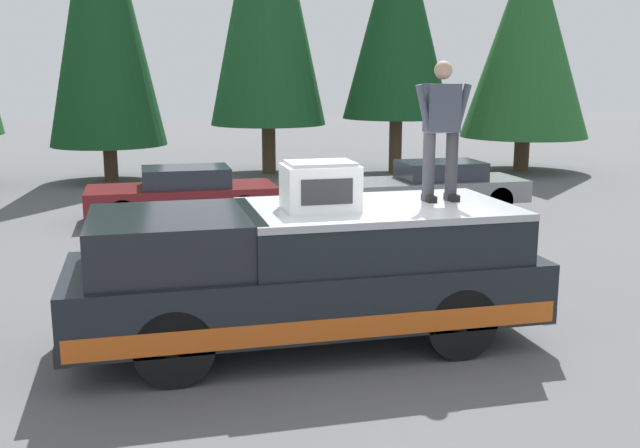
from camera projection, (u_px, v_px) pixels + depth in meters
The scene contains 9 objects.
ground_plane at pixel (353, 343), 8.85m from camera, with size 90.00×90.00×0.00m, color #565659.
pickup_truck at pixel (306, 273), 8.71m from camera, with size 2.01×5.54×1.65m.
compressor_unit at pixel (320, 186), 8.42m from camera, with size 0.65×0.84×0.56m.
person_on_truck_bed at pixel (442, 127), 8.90m from camera, with size 0.29×0.72×1.69m.
parked_car_grey at pixel (437, 186), 17.28m from camera, with size 1.64×4.10×1.16m.
parked_car_maroon at pixel (183, 193), 16.24m from camera, with size 1.64×4.10×1.16m.
conifer_far_left at pixel (528, 36), 23.50m from camera, with size 4.10×4.10×7.60m.
conifer_left at pixel (398, 13), 22.88m from camera, with size 3.44×3.44×8.30m.
conifer_center_right at pixel (101, 0), 21.11m from camera, with size 3.40×3.40×9.41m.
Camera 1 is at (-8.04, 2.39, 3.21)m, focal length 41.26 mm.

